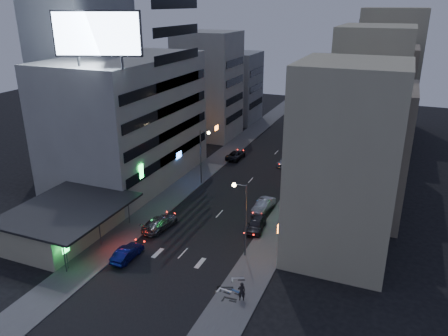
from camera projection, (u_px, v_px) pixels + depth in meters
The scene contains 29 objects.
ground at pixel (164, 273), 42.92m from camera, with size 180.00×180.00×0.00m, color black.
sidewalk_left at pixel (213, 164), 71.67m from camera, with size 4.00×120.00×0.12m, color #4C4C4F.
sidewalk_right at pixel (309, 178), 65.98m from camera, with size 4.00×120.00×0.12m, color #4C4C4F.
food_court at pixel (64, 221), 48.89m from camera, with size 11.00×13.00×3.88m.
white_building at pixel (127, 120), 63.05m from camera, with size 14.00×24.00×18.00m, color #A3A39F.
grey_tower at pixel (84, 58), 65.99m from camera, with size 10.00×14.00×34.00m, color gray.
shophouse_near at pixel (345, 164), 43.10m from camera, with size 10.00×11.00×20.00m, color #AFA989.
shophouse_mid at pixel (361, 150), 53.57m from camera, with size 11.00×12.00×16.00m, color gray.
shophouse_far at pixel (369, 104), 63.91m from camera, with size 10.00×14.00×22.00m, color #AFA989.
far_left_a at pixel (208, 85), 83.76m from camera, with size 11.00×10.00×20.00m, color #A3A39F.
far_left_b at pixel (230, 87), 96.06m from camera, with size 12.00×10.00×15.00m, color gray.
far_right_a at pixel (379, 98), 77.41m from camera, with size 11.00×12.00×18.00m, color gray.
far_right_b at pixel (388, 71), 88.26m from camera, with size 12.00×12.00×24.00m, color #AFA989.
billboard at pixel (97, 34), 48.45m from camera, with size 9.52×3.75×6.20m.
street_lamp_right_near at pixel (242, 210), 44.10m from camera, with size 1.60×0.44×8.02m.
street_lamp_left at pixel (203, 149), 62.12m from camera, with size 1.60×0.44×8.02m.
street_lamp_right_far at pixel (312, 127), 73.48m from camera, with size 1.60×0.44×8.02m.
parked_car_right_near at pixel (256, 224), 50.87m from camera, with size 1.79×4.44×1.51m, color #2A292F.
parked_car_right_mid at pixel (263, 205), 55.55m from camera, with size 1.59×4.56×1.50m, color #A6A8AE.
parked_car_left at pixel (236, 155), 74.13m from camera, with size 2.19×4.76×1.32m, color #27272C.
parked_car_right_far at pixel (287, 161), 71.34m from camera, with size 1.98×4.88×1.42m, color #A4A5AC.
road_car_blue at pixel (127, 253), 45.14m from camera, with size 1.47×4.21×1.39m, color navy.
road_car_silver at pixel (160, 223), 51.20m from camera, with size 2.12×5.22×1.52m, color gray.
person at pixel (242, 291), 38.59m from camera, with size 0.67×0.44×1.84m, color black.
scooter_black_a at pixel (238, 294), 38.80m from camera, with size 1.86×0.62×1.14m, color black, non-canonical shape.
scooter_silver_a at pixel (232, 286), 39.82m from camera, with size 1.95×0.65×1.19m, color #B8BBC1, non-canonical shape.
scooter_blue at pixel (244, 288), 39.56m from camera, with size 1.94×0.65×1.18m, color navy, non-canonical shape.
scooter_black_b at pixel (233, 281), 40.52m from camera, with size 1.92×0.64×1.17m, color black, non-canonical shape.
scooter_silver_b at pixel (244, 273), 41.88m from camera, with size 1.86×0.62×1.13m, color #9A9BA1, non-canonical shape.
Camera 1 is at (19.31, -31.42, 24.99)m, focal length 35.00 mm.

